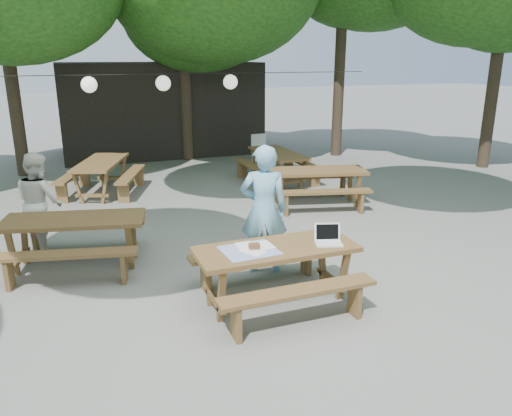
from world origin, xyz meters
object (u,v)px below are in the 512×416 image
object	(u,v)px
woman	(264,209)
plastic_chair	(261,158)
picnic_table_nw	(76,242)
main_picnic_table	(276,274)
second_person	(40,202)

from	to	relation	value
woman	plastic_chair	xyz separation A→B (m)	(2.54, 6.56, -0.67)
picnic_table_nw	plastic_chair	world-z (taller)	plastic_chair
picnic_table_nw	woman	distance (m)	2.81
main_picnic_table	picnic_table_nw	distance (m)	3.11
woman	second_person	bearing A→B (deg)	-15.25
woman	main_picnic_table	bearing A→B (deg)	95.59
main_picnic_table	woman	bearing A→B (deg)	77.02
picnic_table_nw	plastic_chair	distance (m)	7.45
main_picnic_table	picnic_table_nw	bearing A→B (deg)	137.80
main_picnic_table	picnic_table_nw	xyz separation A→B (m)	(-2.31, 2.09, 0.00)
main_picnic_table	plastic_chair	world-z (taller)	plastic_chair
main_picnic_table	woman	distance (m)	1.15
picnic_table_nw	second_person	world-z (taller)	second_person
picnic_table_nw	second_person	bearing A→B (deg)	130.21
woman	plastic_chair	size ratio (longest dim) A/B	2.05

